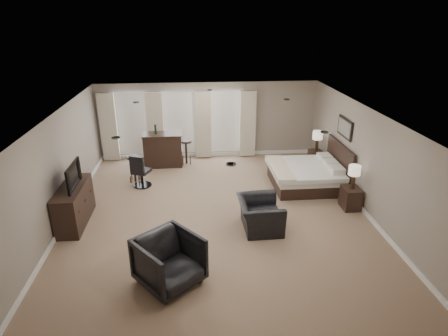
{
  "coord_description": "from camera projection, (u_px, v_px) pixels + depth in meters",
  "views": [
    {
      "loc": [
        -0.59,
        -8.31,
        4.74
      ],
      "look_at": [
        0.2,
        0.4,
        1.1
      ],
      "focal_mm": 30.0,
      "sensor_mm": 36.0,
      "label": 1
    }
  ],
  "objects": [
    {
      "name": "room",
      "position": [
        217.0,
        167.0,
        9.01
      ],
      "size": [
        7.6,
        8.6,
        2.64
      ],
      "color": "#836953",
      "rests_on": "ground"
    },
    {
      "name": "window_bay",
      "position": [
        179.0,
        125.0,
        12.74
      ],
      "size": [
        5.25,
        0.2,
        2.3
      ],
      "color": "silver",
      "rests_on": "room"
    },
    {
      "name": "bed",
      "position": [
        302.0,
        166.0,
        10.83
      ],
      "size": [
        1.99,
        1.9,
        1.27
      ],
      "primitive_type": "cube",
      "color": "silver",
      "rests_on": "ground"
    },
    {
      "name": "nightstand_near",
      "position": [
        351.0,
        198.0,
        9.71
      ],
      "size": [
        0.43,
        0.52,
        0.57
      ],
      "primitive_type": "cube",
      "color": "black",
      "rests_on": "ground"
    },
    {
      "name": "nightstand_far",
      "position": [
        315.0,
        159.0,
        12.38
      ],
      "size": [
        0.41,
        0.5,
        0.54
      ],
      "primitive_type": "cube",
      "color": "black",
      "rests_on": "ground"
    },
    {
      "name": "lamp_near",
      "position": [
        354.0,
        177.0,
        9.48
      ],
      "size": [
        0.3,
        0.3,
        0.62
      ],
      "primitive_type": "cube",
      "color": "beige",
      "rests_on": "nightstand_near"
    },
    {
      "name": "lamp_far",
      "position": [
        317.0,
        141.0,
        12.15
      ],
      "size": [
        0.33,
        0.33,
        0.67
      ],
      "primitive_type": "cube",
      "color": "beige",
      "rests_on": "nightstand_far"
    },
    {
      "name": "wall_art",
      "position": [
        345.0,
        128.0,
        10.5
      ],
      "size": [
        0.04,
        0.96,
        0.56
      ],
      "primitive_type": "cube",
      "color": "slate",
      "rests_on": "room"
    },
    {
      "name": "dresser",
      "position": [
        74.0,
        205.0,
        8.96
      ],
      "size": [
        0.53,
        1.65,
        0.96
      ],
      "primitive_type": "cube",
      "color": "black",
      "rests_on": "ground"
    },
    {
      "name": "tv",
      "position": [
        71.0,
        184.0,
        8.75
      ],
      "size": [
        0.58,
        1.01,
        0.13
      ],
      "primitive_type": "imported",
      "rotation": [
        0.0,
        0.0,
        1.57
      ],
      "color": "black",
      "rests_on": "dresser"
    },
    {
      "name": "armchair_near",
      "position": [
        260.0,
        210.0,
        8.71
      ],
      "size": [
        0.75,
        1.14,
        0.98
      ],
      "primitive_type": "imported",
      "rotation": [
        0.0,
        0.0,
        1.59
      ],
      "color": "black",
      "rests_on": "ground"
    },
    {
      "name": "armchair_far",
      "position": [
        169.0,
        259.0,
        6.9
      ],
      "size": [
        1.43,
        1.42,
        1.07
      ],
      "primitive_type": "imported",
      "rotation": [
        0.0,
        0.0,
        0.69
      ],
      "color": "black",
      "rests_on": "ground"
    },
    {
      "name": "bar_counter",
      "position": [
        163.0,
        150.0,
        12.35
      ],
      "size": [
        1.28,
        0.67,
        1.12
      ],
      "primitive_type": "cube",
      "color": "black",
      "rests_on": "ground"
    },
    {
      "name": "bar_stool_left",
      "position": [
        134.0,
        169.0,
        11.21
      ],
      "size": [
        0.49,
        0.49,
        0.82
      ],
      "primitive_type": "cube",
      "rotation": [
        0.0,
        0.0,
        -0.31
      ],
      "color": "black",
      "rests_on": "ground"
    },
    {
      "name": "bar_stool_right",
      "position": [
        186.0,
        152.0,
        12.56
      ],
      "size": [
        0.4,
        0.4,
        0.82
      ],
      "primitive_type": "cube",
      "rotation": [
        0.0,
        0.0,
        0.02
      ],
      "color": "black",
      "rests_on": "ground"
    },
    {
      "name": "desk_chair",
      "position": [
        141.0,
        170.0,
        10.87
      ],
      "size": [
        0.68,
        0.68,
        1.01
      ],
      "primitive_type": "cube",
      "rotation": [
        0.0,
        0.0,
        2.73
      ],
      "color": "black",
      "rests_on": "ground"
    }
  ]
}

